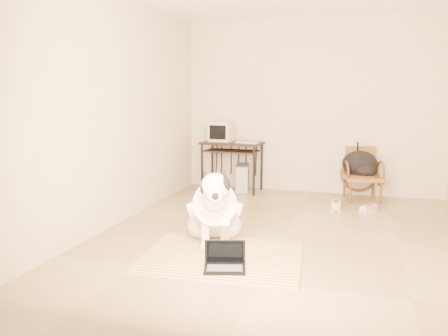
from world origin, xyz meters
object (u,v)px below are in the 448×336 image
at_px(dog, 215,212).
at_px(laptop, 225,261).
at_px(crt_monitor, 222,132).
at_px(pc_tower, 242,178).
at_px(backpack, 361,165).
at_px(computer_desk, 232,149).
at_px(rattan_chair, 362,174).

distance_m(dog, laptop, 0.74).
xyz_separation_m(crt_monitor, pc_tower, (0.37, -0.07, -0.73)).
bearing_deg(dog, backpack, 59.76).
xyz_separation_m(computer_desk, backpack, (1.97, -0.05, -0.15)).
bearing_deg(dog, pc_tower, 98.39).
relative_size(laptop, pc_tower, 0.86).
distance_m(laptop, pc_tower, 3.21).
xyz_separation_m(laptop, backpack, (1.13, 3.07, 0.45)).
relative_size(laptop, computer_desk, 0.43).
relative_size(computer_desk, crt_monitor, 2.58).
height_order(dog, pc_tower, dog).
relative_size(dog, crt_monitor, 2.89).
height_order(laptop, crt_monitor, crt_monitor).
height_order(pc_tower, rattan_chair, rattan_chair).
distance_m(laptop, backpack, 3.30).
height_order(computer_desk, rattan_chair, computer_desk).
bearing_deg(crt_monitor, pc_tower, -10.25).
bearing_deg(laptop, rattan_chair, 69.46).
distance_m(pc_tower, rattan_chair, 1.83).
xyz_separation_m(pc_tower, backpack, (1.80, -0.07, 0.31)).
relative_size(dog, backpack, 2.17).
bearing_deg(rattan_chair, backpack, -162.07).
height_order(rattan_chair, backpack, rattan_chair).
bearing_deg(crt_monitor, laptop, -72.00).
bearing_deg(rattan_chair, crt_monitor, 176.66).
bearing_deg(laptop, dog, 115.81).
relative_size(crt_monitor, rattan_chair, 0.49).
distance_m(dog, pc_tower, 2.55).
relative_size(pc_tower, rattan_chair, 0.63).
distance_m(rattan_chair, backpack, 0.14).
relative_size(laptop, rattan_chair, 0.54).
relative_size(rattan_chair, backpack, 1.54).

